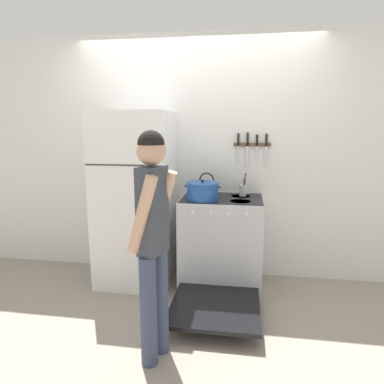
{
  "coord_description": "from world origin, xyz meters",
  "views": [
    {
      "loc": [
        0.52,
        -3.62,
        1.61
      ],
      "look_at": [
        0.02,
        -0.45,
        1.0
      ],
      "focal_mm": 32.0,
      "sensor_mm": 36.0,
      "label": 1
    }
  ],
  "objects_px": {
    "tea_kettle": "(207,189)",
    "utensil_jar": "(243,189)",
    "refrigerator": "(135,199)",
    "stove_range": "(221,244)",
    "dutch_oven_pot": "(202,191)",
    "person": "(153,235)"
  },
  "relations": [
    {
      "from": "dutch_oven_pot",
      "to": "person",
      "type": "bearing_deg",
      "value": -100.1
    },
    {
      "from": "tea_kettle",
      "to": "stove_range",
      "type": "bearing_deg",
      "value": -44.05
    },
    {
      "from": "utensil_jar",
      "to": "stove_range",
      "type": "bearing_deg",
      "value": -140.39
    },
    {
      "from": "tea_kettle",
      "to": "person",
      "type": "height_order",
      "value": "person"
    },
    {
      "from": "stove_range",
      "to": "tea_kettle",
      "type": "distance_m",
      "value": 0.58
    },
    {
      "from": "stove_range",
      "to": "utensil_jar",
      "type": "xyz_separation_m",
      "value": [
        0.2,
        0.17,
        0.53
      ]
    },
    {
      "from": "utensil_jar",
      "to": "person",
      "type": "height_order",
      "value": "person"
    },
    {
      "from": "dutch_oven_pot",
      "to": "utensil_jar",
      "type": "distance_m",
      "value": 0.46
    },
    {
      "from": "tea_kettle",
      "to": "dutch_oven_pot",
      "type": "bearing_deg",
      "value": -93.31
    },
    {
      "from": "tea_kettle",
      "to": "utensil_jar",
      "type": "height_order",
      "value": "utensil_jar"
    },
    {
      "from": "tea_kettle",
      "to": "utensil_jar",
      "type": "bearing_deg",
      "value": 1.01
    },
    {
      "from": "utensil_jar",
      "to": "refrigerator",
      "type": "bearing_deg",
      "value": -171.91
    },
    {
      "from": "refrigerator",
      "to": "utensil_jar",
      "type": "xyz_separation_m",
      "value": [
        1.09,
        0.15,
        0.1
      ]
    },
    {
      "from": "refrigerator",
      "to": "tea_kettle",
      "type": "relative_size",
      "value": 7.08
    },
    {
      "from": "utensil_jar",
      "to": "person",
      "type": "xyz_separation_m",
      "value": [
        -0.58,
        -1.34,
        -0.08
      ]
    },
    {
      "from": "stove_range",
      "to": "tea_kettle",
      "type": "height_order",
      "value": "tea_kettle"
    },
    {
      "from": "refrigerator",
      "to": "utensil_jar",
      "type": "distance_m",
      "value": 1.1
    },
    {
      "from": "refrigerator",
      "to": "dutch_oven_pot",
      "type": "distance_m",
      "value": 0.72
    },
    {
      "from": "refrigerator",
      "to": "utensil_jar",
      "type": "bearing_deg",
      "value": 8.09
    },
    {
      "from": "tea_kettle",
      "to": "refrigerator",
      "type": "bearing_deg",
      "value": -168.35
    },
    {
      "from": "tea_kettle",
      "to": "utensil_jar",
      "type": "distance_m",
      "value": 0.37
    },
    {
      "from": "tea_kettle",
      "to": "person",
      "type": "bearing_deg",
      "value": -98.87
    }
  ]
}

